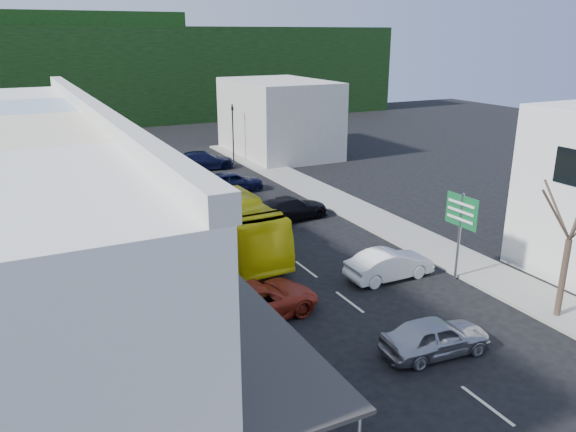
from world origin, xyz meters
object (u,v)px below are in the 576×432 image
at_px(bus, 221,219).
at_px(pedestrian_left, 151,317).
at_px(car_white, 389,265).
at_px(car_red, 257,301).
at_px(car_silver, 435,336).
at_px(direction_sign, 459,237).
at_px(traffic_signal, 233,133).
at_px(street_tree, 569,240).

distance_m(bus, pedestrian_left, 10.21).
xyz_separation_m(car_white, car_red, (-7.14, -0.69, 0.00)).
bearing_deg(pedestrian_left, car_silver, -102.96).
height_order(car_white, pedestrian_left, pedestrian_left).
distance_m(car_red, pedestrian_left, 4.34).
distance_m(car_silver, direction_sign, 7.19).
distance_m(car_red, traffic_signal, 29.83).
bearing_deg(bus, traffic_signal, 64.70).
distance_m(street_tree, traffic_signal, 33.72).
relative_size(car_silver, pedestrian_left, 2.59).
distance_m(bus, direction_sign, 12.47).
bearing_deg(bus, pedestrian_left, -127.31).
relative_size(direction_sign, traffic_signal, 0.82).
height_order(car_red, pedestrian_left, pedestrian_left).
xyz_separation_m(car_white, traffic_signal, (2.78, 27.38, 1.90)).
xyz_separation_m(bus, car_white, (5.61, -7.71, -0.85)).
bearing_deg(direction_sign, traffic_signal, 87.99).
height_order(car_silver, traffic_signal, traffic_signal).
xyz_separation_m(direction_sign, traffic_signal, (0.00, 28.88, 0.48)).
relative_size(pedestrian_left, street_tree, 0.25).
bearing_deg(bus, street_tree, -58.30).
height_order(bus, traffic_signal, traffic_signal).
bearing_deg(pedestrian_left, direction_sign, -74.75).
bearing_deg(traffic_signal, car_silver, 64.94).
height_order(car_white, direction_sign, direction_sign).
bearing_deg(car_silver, traffic_signal, -3.79).
bearing_deg(car_white, street_tree, -149.14).
xyz_separation_m(pedestrian_left, direction_sign, (14.24, -0.87, 1.13)).
height_order(car_white, street_tree, street_tree).
bearing_deg(traffic_signal, bus, 50.79).
bearing_deg(street_tree, pedestrian_left, 159.61).
bearing_deg(traffic_signal, car_red, 54.41).
bearing_deg(traffic_signal, pedestrian_left, 46.92).
height_order(bus, car_red, bus).
xyz_separation_m(pedestrian_left, traffic_signal, (14.24, 28.01, 1.60)).
bearing_deg(car_silver, street_tree, -86.14).
xyz_separation_m(car_silver, street_tree, (6.32, -0.14, 2.74)).
xyz_separation_m(car_silver, car_red, (-4.65, 5.48, 0.00)).
xyz_separation_m(direction_sign, street_tree, (1.05, -4.81, 1.32)).
height_order(bus, street_tree, street_tree).
distance_m(bus, street_tree, 17.01).
height_order(bus, car_silver, bus).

